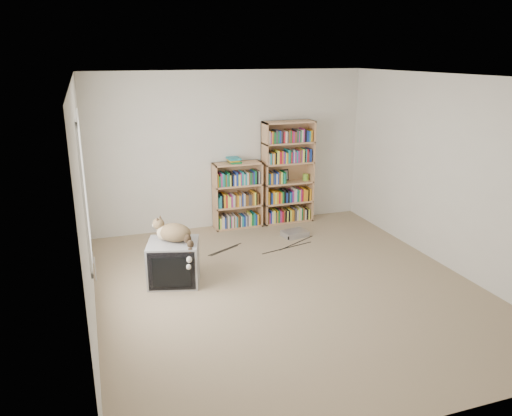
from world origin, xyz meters
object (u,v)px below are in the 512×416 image
object	(u,v)px
crt_tv	(174,262)
cat	(176,236)
bookcase_short	(237,197)
bookcase_tall	(287,175)
dvd_player	(295,233)

from	to	relation	value
crt_tv	cat	xyz separation A→B (m)	(0.04, -0.03, 0.35)
crt_tv	bookcase_short	bearing A→B (deg)	67.60
crt_tv	bookcase_tall	world-z (taller)	bookcase_tall
bookcase_tall	dvd_player	world-z (taller)	bookcase_tall
bookcase_short	cat	bearing A→B (deg)	-126.18
cat	bookcase_short	size ratio (longest dim) A/B	0.62
crt_tv	dvd_player	distance (m)	2.31
cat	bookcase_short	bearing A→B (deg)	86.27
bookcase_tall	bookcase_short	distance (m)	0.93
bookcase_short	dvd_player	bearing A→B (deg)	-45.86
cat	crt_tv	bearing A→B (deg)	178.61
dvd_player	crt_tv	bearing A→B (deg)	-164.95
cat	bookcase_tall	distance (m)	2.82
cat	dvd_player	xyz separation A→B (m)	(2.02, 1.05, -0.57)
crt_tv	bookcase_tall	distance (m)	2.89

